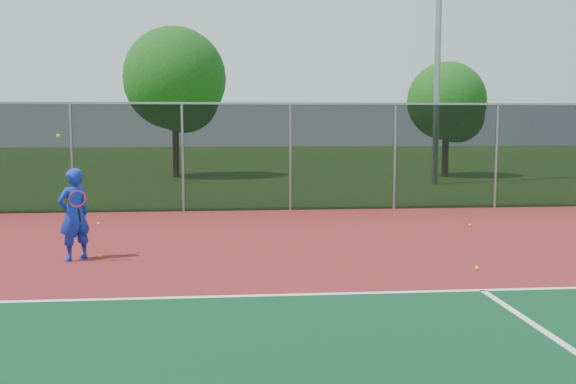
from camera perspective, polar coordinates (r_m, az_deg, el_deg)
name	(u,v)px	position (r m, az deg, el deg)	size (l,w,h in m)	color
ground	(405,377)	(6.67, 10.33, -15.87)	(120.00, 120.00, 0.00)	#2D5D1A
court_apron	(363,315)	(8.50, 6.67, -10.84)	(30.00, 20.00, 0.02)	maroon
fence_back	(290,156)	(18.06, 0.20, 3.25)	(30.00, 0.06, 3.03)	black
tennis_player	(74,214)	(12.14, -18.48, -1.88)	(0.71, 0.77, 2.27)	#1430BD
practice_ball_0	(470,225)	(15.93, 15.87, -2.84)	(0.07, 0.07, 0.07)	yellow
practice_ball_2	(477,268)	(11.31, 16.43, -6.51)	(0.07, 0.07, 0.07)	yellow
practice_ball_3	(99,224)	(16.20, -16.49, -2.71)	(0.07, 0.07, 0.07)	yellow
practice_ball_4	(100,256)	(12.32, -16.40, -5.47)	(0.07, 0.07, 0.07)	yellow
floodlight_n	(439,16)	(26.83, 13.25, 15.01)	(0.90, 0.40, 11.80)	gray
tree_back_left	(177,83)	(29.49, -9.86, 9.52)	(4.60, 4.60, 6.76)	#382414
tree_back_mid	(449,105)	(30.38, 14.13, 7.53)	(3.58, 3.58, 5.25)	#382414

